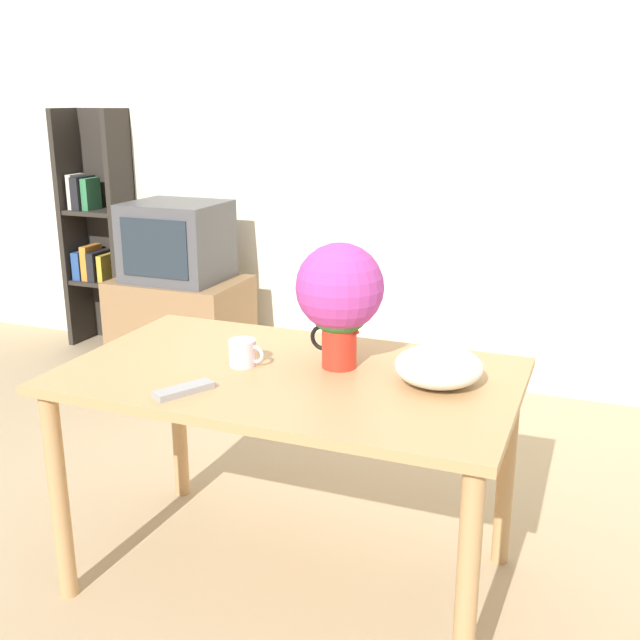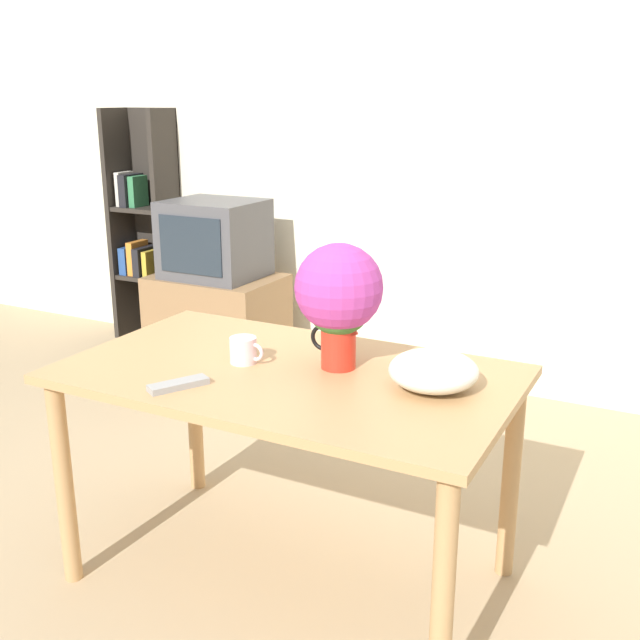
{
  "view_description": "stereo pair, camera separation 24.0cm",
  "coord_description": "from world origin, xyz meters",
  "px_view_note": "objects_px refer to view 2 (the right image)",
  "views": [
    {
      "loc": [
        0.83,
        -2.02,
        1.59
      ],
      "look_at": [
        -0.01,
        0.13,
        0.91
      ],
      "focal_mm": 42.0,
      "sensor_mm": 36.0,
      "label": 1
    },
    {
      "loc": [
        1.05,
        -1.92,
        1.59
      ],
      "look_at": [
        -0.01,
        0.13,
        0.91
      ],
      "focal_mm": 42.0,
      "sensor_mm": 36.0,
      "label": 2
    }
  ],
  "objects_px": {
    "flower_vase": "(339,296)",
    "coffee_mug": "(244,350)",
    "tv_set": "(214,239)",
    "white_bowl": "(433,371)"
  },
  "relations": [
    {
      "from": "flower_vase",
      "to": "coffee_mug",
      "type": "height_order",
      "value": "flower_vase"
    },
    {
      "from": "coffee_mug",
      "to": "tv_set",
      "type": "xyz_separation_m",
      "value": [
        -1.24,
        1.6,
        0.01
      ]
    },
    {
      "from": "coffee_mug",
      "to": "flower_vase",
      "type": "bearing_deg",
      "value": 19.09
    },
    {
      "from": "flower_vase",
      "to": "tv_set",
      "type": "height_order",
      "value": "flower_vase"
    },
    {
      "from": "coffee_mug",
      "to": "tv_set",
      "type": "bearing_deg",
      "value": 127.82
    },
    {
      "from": "white_bowl",
      "to": "flower_vase",
      "type": "bearing_deg",
      "value": 174.0
    },
    {
      "from": "coffee_mug",
      "to": "tv_set",
      "type": "distance_m",
      "value": 2.02
    },
    {
      "from": "coffee_mug",
      "to": "white_bowl",
      "type": "bearing_deg",
      "value": 6.1
    },
    {
      "from": "coffee_mug",
      "to": "white_bowl",
      "type": "relative_size",
      "value": 0.45
    },
    {
      "from": "coffee_mug",
      "to": "tv_set",
      "type": "height_order",
      "value": "tv_set"
    }
  ]
}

